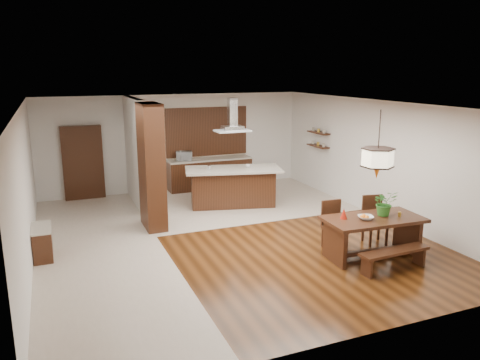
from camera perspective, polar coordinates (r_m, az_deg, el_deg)
name	(u,v)px	position (r m, az deg, el deg)	size (l,w,h in m)	color
room_shell	(227,144)	(10.02, -1.59, 4.37)	(9.00, 9.04, 2.92)	#341A09
tile_hallway	(101,253)	(9.98, -16.64, -8.52)	(2.50, 9.00, 0.01)	#C0B0A0
tile_kitchen	(238,201)	(13.19, -0.28, -2.58)	(5.50, 4.00, 0.01)	#C0B0A0
soffit_band	(227,105)	(9.93, -1.62, 9.07)	(8.00, 9.00, 0.02)	#401E10
partition_pier	(152,167)	(10.89, -10.73, 1.59)	(0.45, 1.00, 2.90)	black
partition_stub	(135,152)	(12.92, -12.63, 3.34)	(0.18, 2.40, 2.90)	silver
hallway_console	(43,242)	(10.03, -22.94, -7.01)	(0.37, 0.88, 0.63)	black
hallway_doorway	(83,163)	(13.93, -18.60, 2.00)	(1.10, 0.20, 2.10)	black
rear_counter	(210,173)	(14.54, -3.70, 0.81)	(2.60, 0.62, 0.95)	black
kitchen_window	(207,131)	(14.56, -4.10, 5.92)	(2.60, 0.08, 1.50)	#A55C31
shelf_lower	(318,146)	(14.13, 9.49, 4.11)	(0.26, 0.90, 0.04)	black
shelf_upper	(319,133)	(14.08, 9.55, 5.72)	(0.26, 0.90, 0.04)	black
dining_table	(373,228)	(9.57, 15.88, -5.65)	(1.99, 1.07, 0.81)	black
dining_bench	(394,260)	(9.18, 18.25, -9.26)	(1.43, 0.31, 0.40)	black
dining_chair_left	(335,226)	(9.81, 11.53, -5.50)	(0.44, 0.44, 1.00)	black
dining_chair_right	(375,221)	(10.32, 16.19, -4.77)	(0.45, 0.45, 1.02)	black
pendant_lantern	(379,145)	(9.18, 16.54, 4.15)	(0.64, 0.64, 1.31)	beige
foliage_plant	(385,203)	(9.63, 17.22, -2.69)	(0.46, 0.40, 0.51)	#2E7226
fruit_bowl	(366,218)	(9.34, 15.06, -4.45)	(0.29, 0.29, 0.07)	beige
napkin_cone	(344,214)	(9.26, 12.54, -4.01)	(0.13, 0.13, 0.21)	#AA1B0C
gold_ornament	(400,214)	(9.72, 18.88, -3.96)	(0.06, 0.06, 0.09)	gold
kitchen_island	(233,187)	(12.63, -0.90, -0.80)	(2.73, 1.69, 1.05)	black
range_hood	(232,115)	(12.30, -0.94, 7.94)	(0.90, 0.55, 0.87)	silver
island_cup	(248,166)	(12.58, 0.96, 1.73)	(0.11, 0.11, 0.09)	white
microwave	(184,156)	(14.18, -6.83, 2.93)	(0.48, 0.33, 0.27)	#BABDC1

